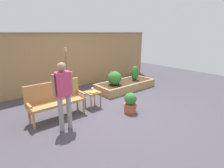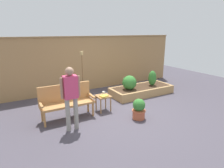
% 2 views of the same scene
% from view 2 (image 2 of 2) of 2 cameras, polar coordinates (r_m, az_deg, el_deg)
% --- Properties ---
extents(ground_plane, '(14.00, 14.00, 0.00)m').
position_cam_2_polar(ground_plane, '(5.71, 2.53, -8.42)').
color(ground_plane, '#47424C').
extents(fence_back, '(8.40, 0.14, 2.16)m').
position_cam_2_polar(fence_back, '(7.64, -7.81, 6.22)').
color(fence_back, '#A37A4C').
rests_on(fence_back, ground_plane).
extents(garden_bench, '(1.44, 0.48, 0.94)m').
position_cam_2_polar(garden_bench, '(5.32, -13.65, -4.44)').
color(garden_bench, '#B77F47').
rests_on(garden_bench, ground_plane).
extents(side_table, '(0.40, 0.40, 0.48)m').
position_cam_2_polar(side_table, '(5.66, -2.68, -4.32)').
color(side_table, '#9E7042').
rests_on(side_table, ground_plane).
extents(cup_on_table, '(0.11, 0.08, 0.08)m').
position_cam_2_polar(cup_on_table, '(5.76, -2.54, -2.67)').
color(cup_on_table, silver).
rests_on(cup_on_table, side_table).
extents(book_on_table, '(0.27, 0.23, 0.03)m').
position_cam_2_polar(book_on_table, '(5.55, -2.44, -3.64)').
color(book_on_table, gold).
rests_on(book_on_table, side_table).
extents(potted_boxwood, '(0.38, 0.38, 0.58)m').
position_cam_2_polar(potted_boxwood, '(5.24, 8.15, -7.48)').
color(potted_boxwood, '#B75638').
rests_on(potted_boxwood, ground_plane).
extents(raised_planter_bed, '(2.40, 1.00, 0.30)m').
position_cam_2_polar(raised_planter_bed, '(7.29, 8.90, -1.91)').
color(raised_planter_bed, '#AD8451').
rests_on(raised_planter_bed, ground_plane).
extents(shrub_near_bench, '(0.51, 0.51, 0.51)m').
position_cam_2_polar(shrub_near_bench, '(6.78, 5.30, 0.43)').
color(shrub_near_bench, brown).
rests_on(shrub_near_bench, raised_planter_bed).
extents(shrub_far_corner, '(0.30, 0.30, 0.58)m').
position_cam_2_polar(shrub_far_corner, '(7.41, 12.12, 1.75)').
color(shrub_far_corner, brown).
rests_on(shrub_far_corner, raised_planter_bed).
extents(tiki_torch, '(0.10, 0.10, 1.67)m').
position_cam_2_polar(tiki_torch, '(6.72, -9.02, 5.35)').
color(tiki_torch, brown).
rests_on(tiki_torch, ground_plane).
extents(person_by_bench, '(0.47, 0.20, 1.56)m').
position_cam_2_polar(person_by_bench, '(4.50, -12.41, -2.83)').
color(person_by_bench, gray).
rests_on(person_by_bench, ground_plane).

